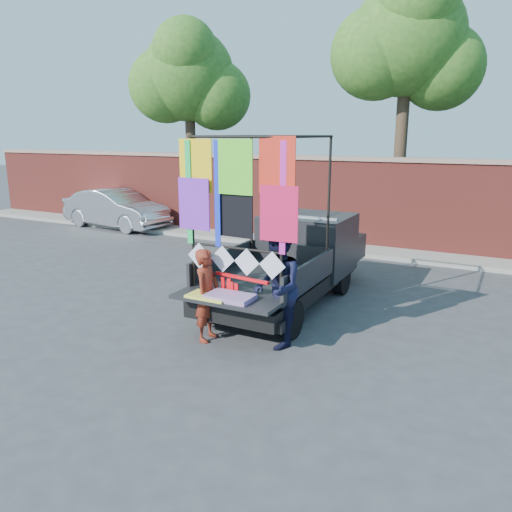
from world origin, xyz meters
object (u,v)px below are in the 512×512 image
at_px(pickup_truck, 298,258).
at_px(sedan, 116,209).
at_px(woman, 207,295).
at_px(man, 277,288).

distance_m(pickup_truck, sedan, 9.62).
bearing_deg(woman, pickup_truck, -13.79).
xyz_separation_m(sedan, woman, (8.27, -6.85, 0.07)).
bearing_deg(man, pickup_truck, 166.14).
distance_m(pickup_truck, man, 2.48).
bearing_deg(man, sedan, -154.38).
relative_size(pickup_truck, man, 2.74).
bearing_deg(pickup_truck, sedan, 154.47).
distance_m(woman, man, 1.13).
height_order(sedan, woman, woman).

